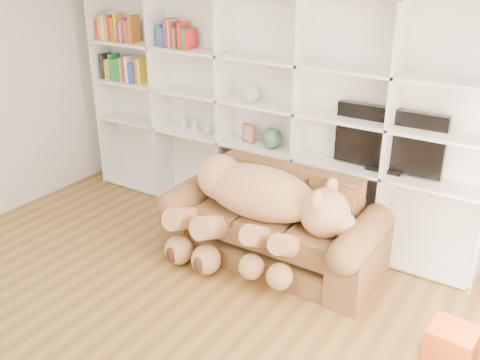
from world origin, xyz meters
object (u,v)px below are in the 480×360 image
Objects in this scene: teddy_bear at (255,205)px; gift_box at (452,344)px; sofa at (274,228)px; tv at (389,140)px.

teddy_bear is 1.94m from gift_box.
tv is (0.79, 0.64, 0.83)m from sofa.
gift_box is (1.85, -0.32, -0.48)m from teddy_bear.
sofa is 0.35m from teddy_bear.
gift_box is at bearing -49.90° from tv.
teddy_bear is at bearing 170.10° from gift_box.
sofa is at bearing 164.27° from gift_box.
tv is at bearing 34.26° from teddy_bear.
sofa is 6.25× the size of gift_box.
tv reaches higher than teddy_bear.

